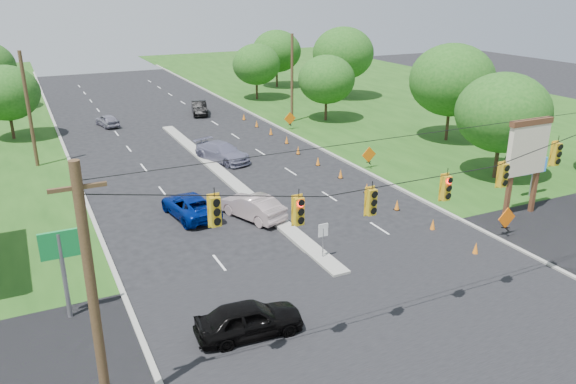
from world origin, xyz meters
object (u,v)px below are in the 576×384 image
pylon_sign (528,152)px  white_sedan (252,207)px  black_sedan (249,319)px  blue_pickup (190,206)px

pylon_sign → white_sedan: bearing=156.9°
pylon_sign → black_sedan: (-20.31, -4.77, -3.24)m
blue_pickup → white_sedan: bearing=141.9°
pylon_sign → blue_pickup: size_ratio=1.22×
white_sedan → blue_pickup: size_ratio=0.92×
pylon_sign → blue_pickup: pylon_sign is taller
blue_pickup → pylon_sign: bearing=148.0°
black_sedan → blue_pickup: (1.47, 13.36, -0.06)m
black_sedan → blue_pickup: size_ratio=0.88×
black_sedan → white_sedan: 12.36m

